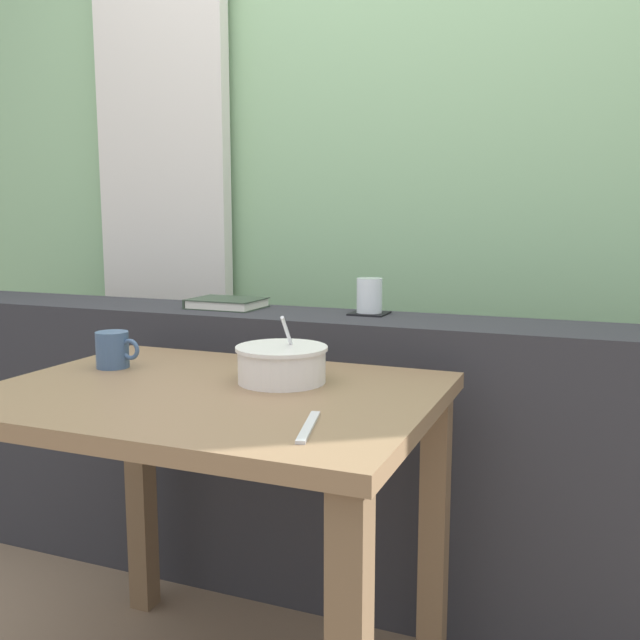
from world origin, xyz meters
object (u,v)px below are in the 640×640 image
object	(u,v)px
breakfast_table	(213,450)
closed_book	(226,303)
fork_utensil	(308,427)
coaster_square	(369,313)
juice_glass	(369,296)
ceramic_mug	(113,350)
soup_bowl	(282,365)

from	to	relation	value
breakfast_table	closed_book	world-z (taller)	closed_book
breakfast_table	fork_utensil	size ratio (longest dim) A/B	5.37
coaster_square	closed_book	world-z (taller)	closed_book
fork_utensil	breakfast_table	bearing A→B (deg)	134.76
juice_glass	closed_book	world-z (taller)	juice_glass
juice_glass	ceramic_mug	world-z (taller)	juice_glass
juice_glass	ceramic_mug	size ratio (longest dim) A/B	0.85
juice_glass	closed_book	size ratio (longest dim) A/B	0.46
ceramic_mug	breakfast_table	bearing A→B (deg)	-15.99
juice_glass	closed_book	xyz separation A→B (m)	(-0.44, -0.03, -0.04)
coaster_square	closed_book	distance (m)	0.44
soup_bowl	fork_utensil	distance (m)	0.34
coaster_square	juice_glass	size ratio (longest dim) A/B	1.04
breakfast_table	closed_book	bearing A→B (deg)	116.70
coaster_square	ceramic_mug	bearing A→B (deg)	-130.51
juice_glass	closed_book	distance (m)	0.44
breakfast_table	juice_glass	bearing A→B (deg)	77.51
juice_glass	soup_bowl	xyz separation A→B (m)	(-0.03, -0.52, -0.09)
breakfast_table	fork_utensil	world-z (taller)	fork_utensil
closed_book	fork_utensil	distance (m)	0.98
closed_book	ceramic_mug	distance (m)	0.51
fork_utensil	ceramic_mug	size ratio (longest dim) A/B	1.50
soup_bowl	ceramic_mug	distance (m)	0.43
soup_bowl	breakfast_table	bearing A→B (deg)	-136.00
coaster_square	fork_utensil	world-z (taller)	coaster_square
soup_bowl	fork_utensil	world-z (taller)	soup_bowl
coaster_square	closed_book	xyz separation A→B (m)	(-0.44, -0.03, 0.01)
coaster_square	breakfast_table	bearing A→B (deg)	-102.49
closed_book	breakfast_table	bearing A→B (deg)	-63.30
breakfast_table	ceramic_mug	xyz separation A→B (m)	(-0.32, 0.09, 0.17)
closed_book	soup_bowl	size ratio (longest dim) A/B	1.07
closed_book	soup_bowl	distance (m)	0.64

